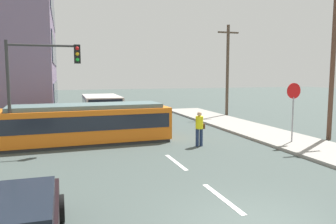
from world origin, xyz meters
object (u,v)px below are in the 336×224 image
(city_bus, at_px, (102,107))
(traffic_light_mast, at_px, (39,74))
(stop_sign, at_px, (293,100))
(utility_pole_mid, at_px, (227,69))
(utility_pole_near, at_px, (333,57))
(pedestrian_crossing, at_px, (199,127))
(streetcar_tram, at_px, (87,123))

(city_bus, relative_size, traffic_light_mast, 1.04)
(stop_sign, xyz_separation_m, utility_pole_mid, (2.09, 10.87, 1.66))
(utility_pole_near, relative_size, utility_pole_mid, 1.12)
(stop_sign, distance_m, traffic_light_mast, 11.93)
(utility_pole_mid, bearing_deg, stop_sign, -100.90)
(utility_pole_mid, bearing_deg, pedestrian_crossing, -123.75)
(streetcar_tram, relative_size, utility_pole_mid, 1.12)
(traffic_light_mast, bearing_deg, stop_sign, -10.74)
(streetcar_tram, distance_m, traffic_light_mast, 3.44)
(stop_sign, bearing_deg, traffic_light_mast, 169.26)
(streetcar_tram, distance_m, utility_pole_mid, 14.12)
(streetcar_tram, xyz_separation_m, utility_pole_near, (12.23, -3.00, 3.29))
(traffic_light_mast, xyz_separation_m, utility_pole_near, (14.32, -1.78, 0.85))
(streetcar_tram, height_order, pedestrian_crossing, streetcar_tram)
(stop_sign, bearing_deg, pedestrian_crossing, 167.54)
(pedestrian_crossing, distance_m, stop_sign, 4.78)
(city_bus, bearing_deg, utility_pole_mid, -1.40)
(city_bus, height_order, stop_sign, stop_sign)
(pedestrian_crossing, relative_size, utility_pole_mid, 0.23)
(pedestrian_crossing, bearing_deg, utility_pole_near, -4.54)
(streetcar_tram, bearing_deg, pedestrian_crossing, -25.65)
(pedestrian_crossing, bearing_deg, traffic_light_mast, 170.36)
(pedestrian_crossing, bearing_deg, utility_pole_mid, 56.25)
(stop_sign, xyz_separation_m, traffic_light_mast, (-11.66, 2.21, 1.26))
(pedestrian_crossing, distance_m, utility_pole_near, 7.93)
(city_bus, height_order, utility_pole_mid, utility_pole_mid)
(pedestrian_crossing, height_order, utility_pole_near, utility_pole_near)
(streetcar_tram, xyz_separation_m, utility_pole_mid, (11.66, 7.44, 2.84))
(city_bus, xyz_separation_m, utility_pole_near, (10.66, -10.69, 3.24))
(utility_pole_near, bearing_deg, city_bus, 134.93)
(streetcar_tram, height_order, city_bus, streetcar_tram)
(city_bus, distance_m, utility_pole_mid, 10.47)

